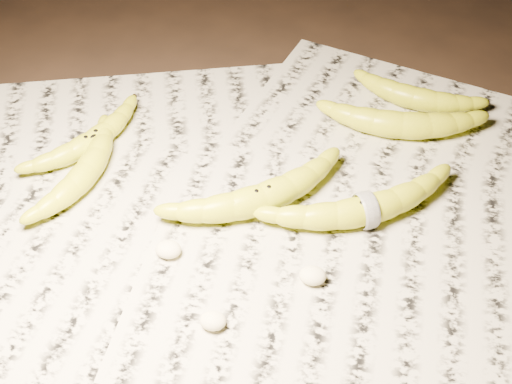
# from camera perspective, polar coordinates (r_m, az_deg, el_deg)

# --- Properties ---
(ground) EXTENTS (3.00, 3.00, 0.00)m
(ground) POSITION_cam_1_polar(r_m,az_deg,el_deg) (0.93, -1.06, -2.27)
(ground) COLOR black
(ground) RESTS_ON ground
(newspaper_patch) EXTENTS (0.90, 0.70, 0.01)m
(newspaper_patch) POSITION_cam_1_polar(r_m,az_deg,el_deg) (0.94, 0.82, -0.89)
(newspaper_patch) COLOR #B4B19A
(newspaper_patch) RESTS_ON ground
(banana_left_a) EXTENTS (0.15, 0.18, 0.03)m
(banana_left_a) POSITION_cam_1_polar(r_m,az_deg,el_deg) (1.03, -13.06, 4.13)
(banana_left_a) COLOR yellow
(banana_left_a) RESTS_ON newspaper_patch
(banana_left_b) EXTENTS (0.10, 0.19, 0.04)m
(banana_left_b) POSITION_cam_1_polar(r_m,az_deg,el_deg) (0.99, -13.43, 1.77)
(banana_left_b) COLOR yellow
(banana_left_b) RESTS_ON newspaper_patch
(banana_center) EXTENTS (0.23, 0.18, 0.04)m
(banana_center) POSITION_cam_1_polar(r_m,az_deg,el_deg) (0.92, 0.48, -0.36)
(banana_center) COLOR yellow
(banana_center) RESTS_ON newspaper_patch
(banana_taped) EXTENTS (0.24, 0.16, 0.04)m
(banana_taped) POSITION_cam_1_polar(r_m,az_deg,el_deg) (0.92, 8.80, -1.29)
(banana_taped) COLOR yellow
(banana_taped) RESTS_ON newspaper_patch
(banana_upper_a) EXTENTS (0.21, 0.07, 0.04)m
(banana_upper_a) POSITION_cam_1_polar(r_m,az_deg,el_deg) (1.05, 11.61, 5.43)
(banana_upper_a) COLOR yellow
(banana_upper_a) RESTS_ON newspaper_patch
(banana_upper_b) EXTENTS (0.18, 0.10, 0.04)m
(banana_upper_b) POSITION_cam_1_polar(r_m,az_deg,el_deg) (1.11, 12.61, 7.51)
(banana_upper_b) COLOR yellow
(banana_upper_b) RESTS_ON newspaper_patch
(measuring_tape) EXTENTS (0.03, 0.05, 0.05)m
(measuring_tape) POSITION_cam_1_polar(r_m,az_deg,el_deg) (0.92, 8.80, -1.29)
(measuring_tape) COLOR white
(measuring_tape) RESTS_ON newspaper_patch
(flesh_chunk_a) EXTENTS (0.03, 0.03, 0.02)m
(flesh_chunk_a) POSITION_cam_1_polar(r_m,az_deg,el_deg) (0.88, -7.05, -4.42)
(flesh_chunk_a) COLOR #F5EBBE
(flesh_chunk_a) RESTS_ON newspaper_patch
(flesh_chunk_b) EXTENTS (0.03, 0.03, 0.02)m
(flesh_chunk_b) POSITION_cam_1_polar(r_m,az_deg,el_deg) (0.81, -3.48, -10.10)
(flesh_chunk_b) COLOR #F5EBBE
(flesh_chunk_b) RESTS_ON newspaper_patch
(flesh_chunk_c) EXTENTS (0.03, 0.03, 0.02)m
(flesh_chunk_c) POSITION_cam_1_polar(r_m,az_deg,el_deg) (0.85, 4.57, -6.52)
(flesh_chunk_c) COLOR #F5EBBE
(flesh_chunk_c) RESTS_ON newspaper_patch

